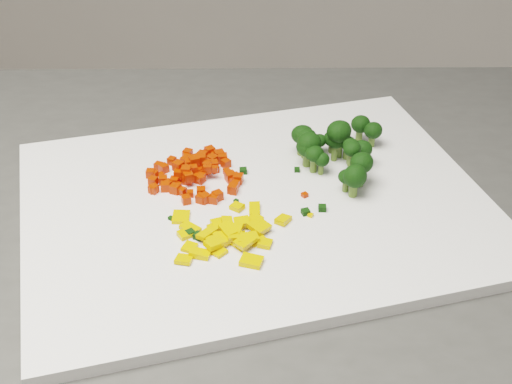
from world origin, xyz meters
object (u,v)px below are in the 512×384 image
(cutting_board, at_px, (256,205))
(broccoli_pile, at_px, (344,144))
(pepper_pile, at_px, (234,228))
(carrot_pile, at_px, (195,167))

(cutting_board, xyz_separation_m, broccoli_pile, (0.07, 0.09, 0.04))
(pepper_pile, bearing_deg, broccoli_pile, 64.20)
(carrot_pile, distance_m, broccoli_pile, 0.17)
(pepper_pile, relative_size, broccoli_pile, 0.97)
(pepper_pile, height_order, broccoli_pile, broccoli_pile)
(pepper_pile, xyz_separation_m, broccoli_pile, (0.08, 0.16, 0.02))
(cutting_board, relative_size, broccoli_pile, 3.75)
(broccoli_pile, bearing_deg, pepper_pile, -115.80)
(cutting_board, distance_m, broccoli_pile, 0.12)
(carrot_pile, bearing_deg, broccoli_pile, 25.59)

